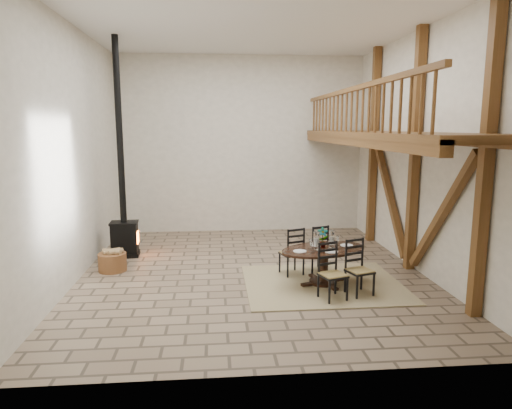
{
  "coord_description": "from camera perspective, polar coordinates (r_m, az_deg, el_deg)",
  "views": [
    {
      "loc": [
        -0.76,
        -9.13,
        3.01
      ],
      "look_at": [
        0.11,
        0.4,
        1.38
      ],
      "focal_mm": 32.0,
      "sensor_mm": 36.0,
      "label": 1
    }
  ],
  "objects": [
    {
      "name": "rug",
      "position": [
        9.06,
        8.36,
        -9.75
      ],
      "size": [
        3.0,
        2.5,
        0.02
      ],
      "primitive_type": "cube",
      "color": "tan",
      "rests_on": "ground"
    },
    {
      "name": "dining_table",
      "position": [
        8.94,
        8.42,
        -7.3
      ],
      "size": [
        1.98,
        2.14,
        1.11
      ],
      "rotation": [
        0.0,
        0.0,
        0.33
      ],
      "color": "black",
      "rests_on": "ground"
    },
    {
      "name": "log_stack",
      "position": [
        10.84,
        -17.96,
        -6.27
      ],
      "size": [
        0.39,
        0.4,
        0.24
      ],
      "rotation": [
        0.0,
        0.0,
        -0.1
      ],
      "color": "tan",
      "rests_on": "ground"
    },
    {
      "name": "wood_stove",
      "position": [
        11.02,
        -16.26,
        -0.53
      ],
      "size": [
        0.67,
        0.53,
        5.0
      ],
      "rotation": [
        0.0,
        0.0,
        0.06
      ],
      "color": "black",
      "rests_on": "ground"
    },
    {
      "name": "log_basket",
      "position": [
        10.16,
        -17.51,
        -6.78
      ],
      "size": [
        0.58,
        0.58,
        0.48
      ],
      "rotation": [
        0.0,
        0.0,
        0.16
      ],
      "color": "brown",
      "rests_on": "ground"
    },
    {
      "name": "room_shell",
      "position": [
        9.34,
        6.95,
        9.64
      ],
      "size": [
        7.02,
        8.02,
        5.01
      ],
      "color": "silver",
      "rests_on": "ground"
    },
    {
      "name": "ground",
      "position": [
        9.64,
        -0.43,
        -8.51
      ],
      "size": [
        8.0,
        8.0,
        0.0
      ],
      "primitive_type": "plane",
      "color": "#89745B",
      "rests_on": "ground"
    }
  ]
}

